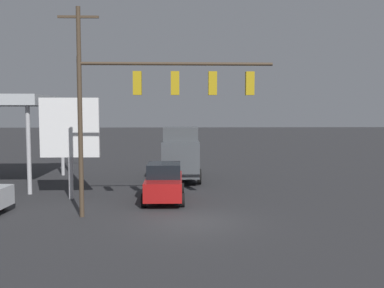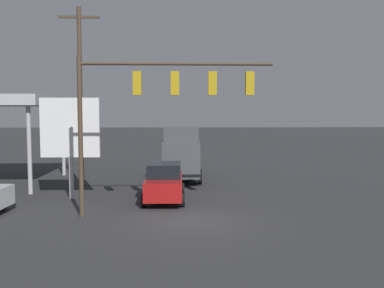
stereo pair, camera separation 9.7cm
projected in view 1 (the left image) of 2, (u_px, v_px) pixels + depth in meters
The scene contains 6 objects.
ground_plane at pixel (194, 221), 17.74m from camera, with size 200.00×200.00×0.00m, color #2D2D30.
traffic_signal_assembly at pixel (159, 96), 18.24m from camera, with size 8.32×0.43×6.87m.
utility_pole at pixel (80, 93), 25.40m from camera, with size 2.40×0.26×10.68m.
price_sign at pixel (70, 130), 22.02m from camera, with size 3.03×0.27×5.25m.
sedan_far at pixel (164, 182), 21.72m from camera, with size 2.09×4.41×1.93m.
delivery_truck at pixel (181, 154), 28.57m from camera, with size 2.62×6.82×3.58m.
Camera 1 is at (0.70, 17.43, 4.59)m, focal length 40.00 mm.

